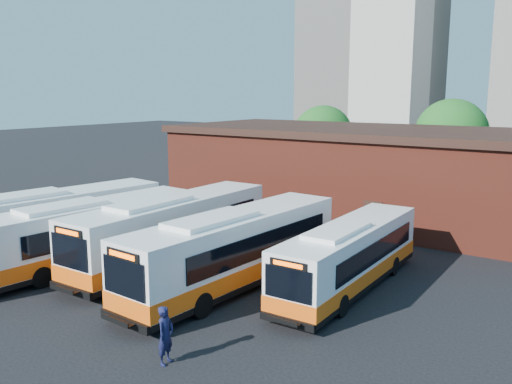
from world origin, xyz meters
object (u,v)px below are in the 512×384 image
Objects in this scene: bus_west at (90,236)px; bus_mideast at (235,252)px; bus_farwest at (51,225)px; transit_worker at (166,335)px; bus_east at (349,259)px; bus_midwest at (173,233)px.

bus_west is 0.97× the size of bus_mideast.
bus_west is at bearing 7.12° from bus_farwest.
bus_farwest is 1.02× the size of bus_mideast.
bus_west is 11.92m from transit_worker.
bus_east is 10.09m from transit_worker.
transit_worker is at bearing -67.45° from bus_mideast.
bus_west reaches higher than bus_east.
transit_worker is (2.50, -7.14, -0.64)m from bus_mideast.
bus_farwest is 6.79× the size of transit_worker.
bus_mideast is (4.81, -0.94, -0.01)m from bus_midwest.
bus_east is at bearing -21.93° from transit_worker.
transit_worker is (-1.94, -9.89, -0.43)m from bus_east.
bus_midwest is 1.16× the size of bus_east.
bus_farwest is 1.05× the size of bus_west.
bus_midwest reaches higher than bus_west.
bus_midwest is (3.30, 2.69, 0.07)m from bus_west.
bus_mideast reaches higher than transit_worker.
bus_west is at bearing -141.36° from bus_midwest.
bus_east is (4.44, 2.75, -0.21)m from bus_mideast.
bus_midwest is 6.69× the size of transit_worker.
bus_farwest is at bearing -158.37° from bus_midwest.
bus_mideast is at bearing 17.11° from bus_west.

